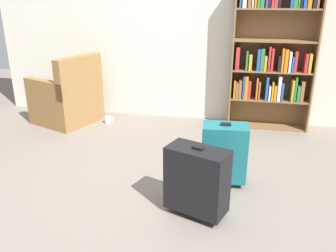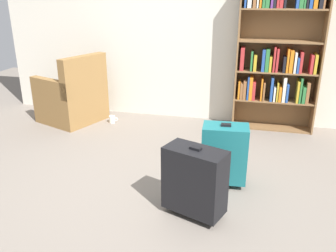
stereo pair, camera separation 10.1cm
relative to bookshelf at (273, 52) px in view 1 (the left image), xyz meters
The scene contains 7 objects.
ground_plane 2.44m from the bookshelf, 119.65° to the right, with size 9.09×9.09×0.00m, color slate.
back_wall 1.17m from the bookshelf, behind, with size 5.19×0.10×2.60m, color beige.
bookshelf is the anchor object (origin of this frame).
armchair 2.68m from the bookshelf, behind, with size 0.91×0.91×0.90m.
mug 2.26m from the bookshelf, behind, with size 0.12×0.08×0.10m.
suitcase_black 2.30m from the bookshelf, 106.88° to the right, with size 0.52×0.38×0.58m.
suitcase_teal 1.77m from the bookshelf, 106.36° to the right, with size 0.41×0.27×0.58m.
Camera 1 is at (0.72, -2.52, 1.65)m, focal length 37.79 mm.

